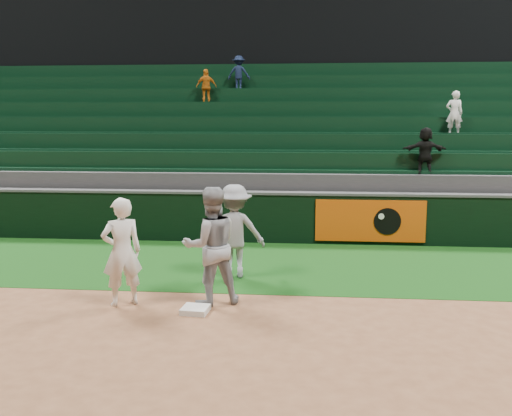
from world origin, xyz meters
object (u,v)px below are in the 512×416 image
(first_baseman, at_px, (122,252))
(baserunner, at_px, (211,246))
(first_base, at_px, (195,310))
(base_coach, at_px, (234,231))

(first_baseman, relative_size, baserunner, 0.92)
(first_base, height_order, base_coach, base_coach)
(baserunner, relative_size, base_coach, 1.09)
(first_base, bearing_deg, base_coach, 80.19)
(first_baseman, distance_m, base_coach, 2.40)
(first_baseman, bearing_deg, base_coach, -161.73)
(base_coach, bearing_deg, first_baseman, 40.55)
(first_baseman, xyz_separation_m, baserunner, (1.42, 0.21, 0.08))
(baserunner, bearing_deg, base_coach, -119.10)
(base_coach, bearing_deg, first_base, 72.46)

